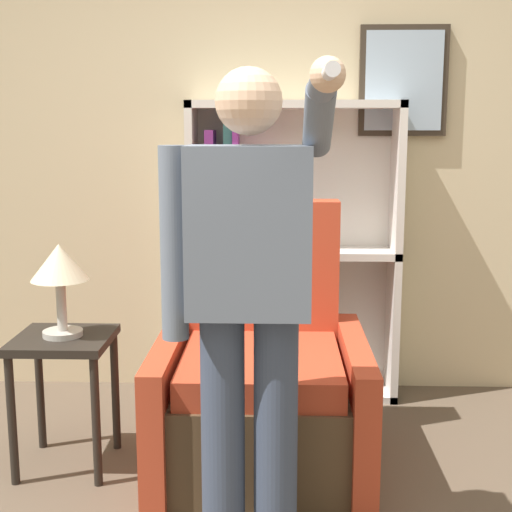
# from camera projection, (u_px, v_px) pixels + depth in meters

# --- Properties ---
(wall_back) EXTENTS (8.00, 0.11, 2.80)m
(wall_back) POSITION_uv_depth(u_px,v_px,m) (257.00, 140.00, 3.92)
(wall_back) COLOR beige
(wall_back) RESTS_ON ground_plane
(bookcase) EXTENTS (1.13, 0.28, 1.61)m
(bookcase) POSITION_uv_depth(u_px,v_px,m) (269.00, 260.00, 3.87)
(bookcase) COLOR silver
(bookcase) RESTS_ON ground_plane
(armchair) EXTENTS (0.90, 0.92, 1.14)m
(armchair) POSITION_uv_depth(u_px,v_px,m) (262.00, 386.00, 3.14)
(armchair) COLOR #4C3823
(armchair) RESTS_ON ground_plane
(person_standing) EXTENTS (0.55, 0.78, 1.66)m
(person_standing) POSITION_uv_depth(u_px,v_px,m) (248.00, 290.00, 2.33)
(person_standing) COLOR #384256
(person_standing) RESTS_ON ground_plane
(side_table) EXTENTS (0.41, 0.41, 0.59)m
(side_table) POSITION_uv_depth(u_px,v_px,m) (64.00, 362.00, 3.07)
(side_table) COLOR black
(side_table) RESTS_ON ground_plane
(table_lamp) EXTENTS (0.24, 0.24, 0.40)m
(table_lamp) POSITION_uv_depth(u_px,v_px,m) (60.00, 269.00, 2.99)
(table_lamp) COLOR #B7B2A8
(table_lamp) RESTS_ON side_table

